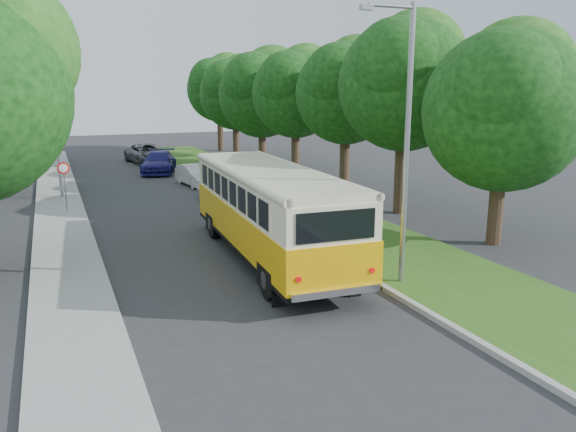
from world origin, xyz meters
name	(u,v)px	position (x,y,z in m)	size (l,w,h in m)	color
ground	(237,278)	(0.00, 0.00, 0.00)	(120.00, 120.00, 0.00)	#2B2B2E
curb	(283,229)	(3.60, 5.00, 0.07)	(0.20, 70.00, 0.15)	gray
grass_verge	(333,224)	(5.95, 5.00, 0.07)	(4.50, 70.00, 0.13)	#2B5416
sidewalk	(66,251)	(-4.80, 5.00, 0.06)	(2.20, 70.00, 0.12)	gray
treeline	(192,86)	(3.15, 17.99, 5.93)	(24.27, 41.91, 9.46)	#332319
lamppost_near	(405,138)	(4.21, -2.50, 4.37)	(1.71, 0.16, 8.00)	gray
lamppost_far	(53,121)	(-4.70, 16.00, 4.12)	(1.71, 0.16, 7.50)	gray
warning_sign	(64,178)	(-4.50, 11.98, 1.71)	(0.56, 0.10, 2.50)	gray
vintage_bus	(270,214)	(1.65, 1.45, 1.60)	(2.78, 10.81, 3.21)	#FFB508
car_silver	(223,190)	(3.00, 11.56, 0.66)	(1.56, 3.88, 1.32)	silver
car_white	(196,175)	(3.00, 17.33, 0.63)	(1.34, 3.84, 1.27)	silver
car_blue	(159,162)	(1.93, 23.59, 0.74)	(2.07, 5.09, 1.48)	navy
car_grey	(148,154)	(2.12, 29.23, 0.76)	(2.51, 5.45, 1.51)	#4F5156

